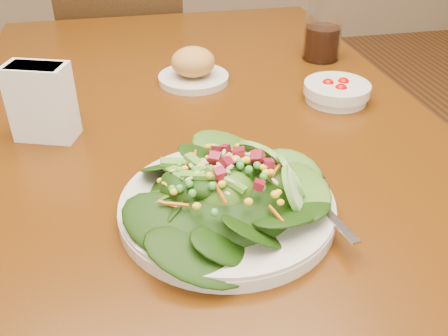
# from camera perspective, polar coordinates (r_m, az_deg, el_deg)

# --- Properties ---
(dining_table) EXTENTS (0.90, 1.40, 0.75)m
(dining_table) POSITION_cam_1_polar(r_m,az_deg,el_deg) (1.01, -3.03, 0.76)
(dining_table) COLOR #4F2108
(dining_table) RESTS_ON ground_plane
(chair_far) EXTENTS (0.43, 0.44, 0.90)m
(chair_far) POSITION_cam_1_polar(r_m,az_deg,el_deg) (1.88, -10.84, 10.16)
(chair_far) COLOR #3D2812
(chair_far) RESTS_ON ground_plane
(salad_plate) EXTENTS (0.30, 0.30, 0.09)m
(salad_plate) POSITION_cam_1_polar(r_m,az_deg,el_deg) (0.69, 1.19, -3.06)
(salad_plate) COLOR silver
(salad_plate) RESTS_ON dining_table
(bread_plate) EXTENTS (0.15, 0.15, 0.08)m
(bread_plate) POSITION_cam_1_polar(r_m,az_deg,el_deg) (1.10, -3.54, 11.31)
(bread_plate) COLOR silver
(bread_plate) RESTS_ON dining_table
(tomato_bowl) EXTENTS (0.13, 0.13, 0.04)m
(tomato_bowl) POSITION_cam_1_polar(r_m,az_deg,el_deg) (1.04, 12.73, 8.52)
(tomato_bowl) COLOR silver
(tomato_bowl) RESTS_ON dining_table
(drinking_glass) EXTENTS (0.09, 0.09, 0.16)m
(drinking_glass) POSITION_cam_1_polar(r_m,az_deg,el_deg) (1.24, 11.24, 15.05)
(drinking_glass) COLOR silver
(drinking_glass) RESTS_ON dining_table
(napkin_holder) EXTENTS (0.12, 0.09, 0.13)m
(napkin_holder) POSITION_cam_1_polar(r_m,az_deg,el_deg) (0.91, -20.15, 7.28)
(napkin_holder) COLOR white
(napkin_holder) RESTS_ON dining_table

